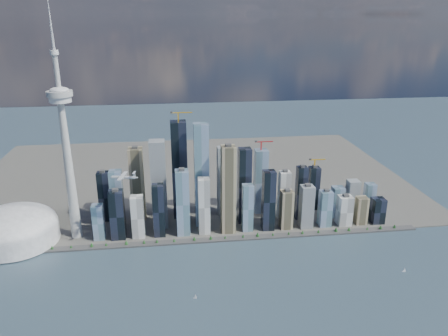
{
  "coord_description": "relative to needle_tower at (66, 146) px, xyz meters",
  "views": [
    {
      "loc": [
        -61.49,
        -687.18,
        519.94
      ],
      "look_at": [
        59.0,
        260.0,
        182.81
      ],
      "focal_mm": 35.0,
      "sensor_mm": 36.0,
      "label": 1
    }
  ],
  "objects": [
    {
      "name": "land",
      "position": [
        300.0,
        390.0,
        -234.34
      ],
      "size": [
        1400.0,
        900.0,
        3.0
      ],
      "primitive_type": "cube",
      "color": "#4C4C47",
      "rests_on": "ground"
    },
    {
      "name": "ground",
      "position": [
        300.0,
        -310.0,
        -235.84
      ],
      "size": [
        4000.0,
        4000.0,
        0.0
      ],
      "primitive_type": "plane",
      "color": "#2D444F",
      "rests_on": "ground"
    },
    {
      "name": "dome_stadium",
      "position": [
        -140.0,
        -10.0,
        -196.4
      ],
      "size": [
        200.0,
        200.0,
        86.0
      ],
      "color": "#BBBBBB",
      "rests_on": "land"
    },
    {
      "name": "skyscraper_cluster",
      "position": [
        359.61,
        26.81,
        -145.8
      ],
      "size": [
        736.0,
        142.0,
        288.06
      ],
      "color": "black",
      "rests_on": "land"
    },
    {
      "name": "needle_tower",
      "position": [
        0.0,
        0.0,
        0.0
      ],
      "size": [
        56.0,
        56.0,
        550.5
      ],
      "color": "#A6A7A2",
      "rests_on": "land"
    },
    {
      "name": "sailboat_west",
      "position": [
        273.3,
        -282.92,
        -232.52
      ],
      "size": [
        7.49,
        3.27,
        10.36
      ],
      "rotation": [
        0.0,
        0.0,
        -0.21
      ],
      "color": "white",
      "rests_on": "ground"
    },
    {
      "name": "shoreline_trees",
      "position": [
        300.0,
        -60.0,
        -227.06
      ],
      "size": [
        960.53,
        7.2,
        8.8
      ],
      "color": "#3F2D1E",
      "rests_on": "seawall"
    },
    {
      "name": "sailboat_east",
      "position": [
        722.84,
        -246.7,
        -232.45
      ],
      "size": [
        7.65,
        3.22,
        10.57
      ],
      "rotation": [
        0.0,
        0.0,
        -0.19
      ],
      "color": "white",
      "rests_on": "ground"
    },
    {
      "name": "airplane",
      "position": [
        134.07,
        -87.47,
        -50.64
      ],
      "size": [
        61.92,
        55.06,
        15.16
      ],
      "rotation": [
        0.0,
        0.0,
        -0.2
      ],
      "color": "silver",
      "rests_on": "ground"
    },
    {
      "name": "seawall",
      "position": [
        300.0,
        -60.0,
        -233.84
      ],
      "size": [
        1100.0,
        22.0,
        4.0
      ],
      "primitive_type": "cube",
      "color": "#383838",
      "rests_on": "ground"
    }
  ]
}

